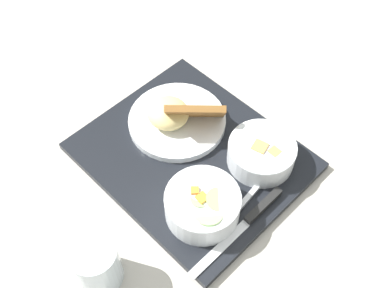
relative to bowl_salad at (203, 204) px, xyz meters
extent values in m
plane|color=#ADA89E|center=(0.11, -0.06, -0.04)|extent=(4.00, 4.00, 0.00)
cube|color=black|center=(0.11, -0.06, -0.04)|extent=(0.42, 0.36, 0.01)
cylinder|color=silver|center=(0.00, 0.00, 0.00)|extent=(0.13, 0.13, 0.05)
torus|color=silver|center=(0.00, 0.00, 0.02)|extent=(0.13, 0.13, 0.01)
cylinder|color=#A8D184|center=(0.00, 0.01, 0.02)|extent=(0.04, 0.04, 0.02)
cylinder|color=#A8D184|center=(-0.02, -0.02, 0.02)|extent=(0.05, 0.05, 0.02)
cylinder|color=#A8D184|center=(-0.03, 0.01, 0.02)|extent=(0.06, 0.06, 0.02)
cube|color=orange|center=(0.00, 0.00, 0.02)|extent=(0.02, 0.02, 0.01)
cube|color=orange|center=(0.02, 0.00, 0.02)|extent=(0.02, 0.02, 0.01)
cylinder|color=silver|center=(0.02, -0.15, -0.01)|extent=(0.12, 0.12, 0.05)
torus|color=silver|center=(0.02, -0.15, 0.01)|extent=(0.12, 0.12, 0.01)
cylinder|color=#C67F3D|center=(0.02, -0.15, 0.00)|extent=(0.10, 0.10, 0.04)
cube|color=#E5A356|center=(0.02, -0.14, 0.01)|extent=(0.03, 0.03, 0.02)
cube|color=#E5A356|center=(0.00, -0.16, 0.01)|extent=(0.02, 0.02, 0.01)
cylinder|color=silver|center=(0.18, -0.08, -0.02)|extent=(0.19, 0.19, 0.01)
ellipsoid|color=#E5CC7F|center=(0.19, -0.07, 0.01)|extent=(0.09, 0.09, 0.04)
cube|color=#93602D|center=(0.15, -0.11, 0.01)|extent=(0.12, 0.13, 0.10)
cube|color=silver|center=(-0.07, 0.02, -0.03)|extent=(0.03, 0.13, 0.00)
cube|color=black|center=(-0.06, -0.09, -0.02)|extent=(0.02, 0.09, 0.01)
ellipsoid|color=silver|center=(-0.04, -0.01, -0.02)|extent=(0.04, 0.06, 0.01)
cube|color=silver|center=(-0.03, -0.09, -0.02)|extent=(0.03, 0.09, 0.01)
cylinder|color=silver|center=(0.02, 0.19, 0.00)|extent=(0.07, 0.07, 0.09)
cylinder|color=silver|center=(0.02, 0.19, -0.01)|extent=(0.06, 0.06, 0.05)
camera|label=1|loc=(-0.29, 0.25, 0.69)|focal=45.00mm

